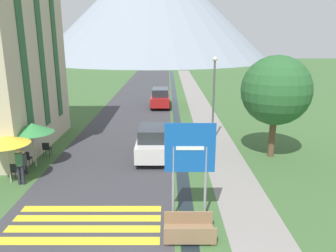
# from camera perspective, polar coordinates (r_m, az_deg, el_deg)

# --- Properties ---
(ground_plane) EXTENTS (160.00, 160.00, 0.00)m
(ground_plane) POSITION_cam_1_polar(r_m,az_deg,el_deg) (27.97, -0.95, 1.70)
(ground_plane) COLOR #3D6033
(road) EXTENTS (6.40, 60.00, 0.01)m
(road) POSITION_cam_1_polar(r_m,az_deg,el_deg) (37.88, -4.49, 5.23)
(road) COLOR #38383D
(road) RESTS_ON ground_plane
(footpath) EXTENTS (2.20, 60.00, 0.01)m
(footpath) POSITION_cam_1_polar(r_m,az_deg,el_deg) (37.89, 4.78, 5.22)
(footpath) COLOR gray
(footpath) RESTS_ON ground_plane
(drainage_channel) EXTENTS (0.60, 60.00, 0.00)m
(drainage_channel) POSITION_cam_1_polar(r_m,az_deg,el_deg) (37.77, 1.14, 5.24)
(drainage_channel) COLOR black
(drainage_channel) RESTS_ON ground_plane
(crosswalk_marking) EXTENTS (5.44, 2.54, 0.01)m
(crosswalk_marking) POSITION_cam_1_polar(r_m,az_deg,el_deg) (12.70, -14.14, -16.13)
(crosswalk_marking) COLOR yellow
(crosswalk_marking) RESTS_ON ground_plane
(mountain_distant) EXTENTS (67.67, 67.67, 31.74)m
(mountain_distant) POSITION_cam_1_polar(r_m,az_deg,el_deg) (102.26, -2.55, 20.40)
(mountain_distant) COLOR gray
(mountain_distant) RESTS_ON ground_plane
(road_sign) EXTENTS (1.81, 0.11, 3.65)m
(road_sign) POSITION_cam_1_polar(r_m,az_deg,el_deg) (11.71, 3.87, -5.38)
(road_sign) COLOR gray
(road_sign) RESTS_ON ground_plane
(footbridge) EXTENTS (1.70, 1.10, 0.65)m
(footbridge) POSITION_cam_1_polar(r_m,az_deg,el_deg) (11.56, 3.74, -17.76)
(footbridge) COLOR #846647
(footbridge) RESTS_ON ground_plane
(parked_car_near) EXTENTS (1.72, 3.98, 1.82)m
(parked_car_near) POSITION_cam_1_polar(r_m,az_deg,el_deg) (18.16, -2.76, -2.81)
(parked_car_near) COLOR silver
(parked_car_near) RESTS_ON ground_plane
(parked_car_far) EXTENTS (1.86, 4.43, 1.82)m
(parked_car_far) POSITION_cam_1_polar(r_m,az_deg,el_deg) (31.65, -1.28, 4.97)
(parked_car_far) COLOR #A31919
(parked_car_far) RESTS_ON ground_plane
(cafe_chair_near_right) EXTENTS (0.40, 0.40, 0.85)m
(cafe_chair_near_right) POSITION_cam_1_polar(r_m,az_deg,el_deg) (17.02, -24.96, -6.94)
(cafe_chair_near_right) COLOR #232328
(cafe_chair_near_right) RESTS_ON ground_plane
(cafe_chair_middle) EXTENTS (0.40, 0.40, 0.85)m
(cafe_chair_middle) POSITION_cam_1_polar(r_m,az_deg,el_deg) (18.48, -23.37, -5.06)
(cafe_chair_middle) COLOR #232328
(cafe_chair_middle) RESTS_ON ground_plane
(cafe_chair_far_right) EXTENTS (0.40, 0.40, 0.85)m
(cafe_chair_far_right) POSITION_cam_1_polar(r_m,az_deg,el_deg) (19.61, -20.33, -3.61)
(cafe_chair_far_right) COLOR #232328
(cafe_chair_far_right) RESTS_ON ground_plane
(cafe_umbrella_front_yellow) EXTENTS (2.12, 2.12, 2.26)m
(cafe_umbrella_front_yellow) POSITION_cam_1_polar(r_m,az_deg,el_deg) (16.38, -26.39, -2.21)
(cafe_umbrella_front_yellow) COLOR #B7B2A8
(cafe_umbrella_front_yellow) RESTS_ON ground_plane
(cafe_umbrella_middle_green) EXTENTS (2.13, 2.13, 2.33)m
(cafe_umbrella_middle_green) POSITION_cam_1_polar(r_m,az_deg,el_deg) (17.96, -22.54, -0.30)
(cafe_umbrella_middle_green) COLOR #B7B2A8
(cafe_umbrella_middle_green) RESTS_ON ground_plane
(person_standing_terrace) EXTENTS (0.32, 0.32, 1.72)m
(person_standing_terrace) POSITION_cam_1_polar(r_m,az_deg,el_deg) (16.28, -24.40, -6.02)
(person_standing_terrace) COLOR #282833
(person_standing_terrace) RESTS_ON ground_plane
(person_seated_far) EXTENTS (0.32, 0.32, 1.24)m
(person_seated_far) POSITION_cam_1_polar(r_m,az_deg,el_deg) (17.57, -23.83, -5.53)
(person_seated_far) COLOR #282833
(person_seated_far) RESTS_ON ground_plane
(person_seated_near) EXTENTS (0.32, 0.32, 1.25)m
(person_seated_near) POSITION_cam_1_polar(r_m,az_deg,el_deg) (19.15, -22.96, -3.76)
(person_seated_near) COLOR #282833
(person_seated_near) RESTS_ON ground_plane
(streetlamp) EXTENTS (0.28, 0.28, 5.39)m
(streetlamp) POSITION_cam_1_polar(r_m,az_deg,el_deg) (20.62, 8.03, 5.74)
(streetlamp) COLOR #515156
(streetlamp) RESTS_ON ground_plane
(tree_by_path) EXTENTS (3.76, 3.76, 5.64)m
(tree_by_path) POSITION_cam_1_polar(r_m,az_deg,el_deg) (18.66, 18.35, 5.87)
(tree_by_path) COLOR brown
(tree_by_path) RESTS_ON ground_plane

